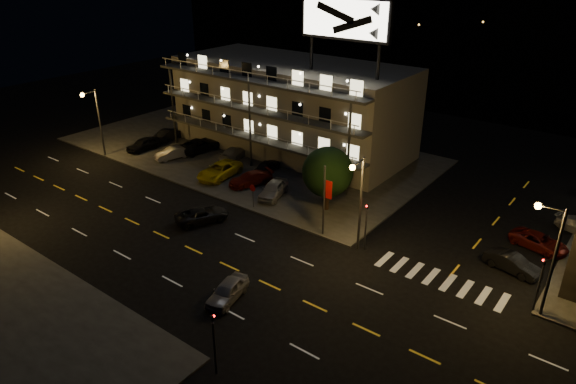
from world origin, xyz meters
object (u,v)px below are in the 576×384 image
Objects in this scene: tree at (327,173)px; road_car_east at (227,291)px; lot_car_4 at (273,189)px; side_car_0 at (512,263)px; lot_car_7 at (234,153)px; lot_car_2 at (220,170)px; road_car_west at (202,215)px.

road_car_east is at bearing -82.38° from tree.
side_car_0 is at bearing -13.91° from lot_car_4.
lot_car_2 is at bearing 103.59° from lot_car_7.
lot_car_2 is 1.18× the size of lot_car_7.
lot_car_4 reaches higher than road_car_east.
lot_car_7 is at bearing 164.37° from tree.
road_car_west is (8.09, -12.97, -0.17)m from lot_car_7.
lot_car_4 is 22.39m from side_car_0.
road_car_east is 11.89m from road_car_west.
tree reaches higher than lot_car_4.
lot_car_7 is at bearing -33.89° from road_car_west.
lot_car_4 reaches higher than road_car_west.
lot_car_2 is (-13.17, -0.64, -2.85)m from tree.
tree reaches higher than lot_car_7.
road_car_east is at bearing 168.66° from road_car_west.
lot_car_4 is 0.95× the size of road_car_west.
lot_car_2 is 5.63m from lot_car_7.
lot_car_4 is at bearing 105.09° from road_car_east.
lot_car_2 reaches higher than road_car_west.
lot_car_4 is (-5.64, -0.87, -2.85)m from tree.
lot_car_2 reaches higher than lot_car_7.
lot_car_2 is 21.28m from road_car_east.
side_car_0 is 1.04× the size of road_car_east.
side_car_0 is 0.87× the size of road_car_west.
lot_car_7 reaches higher than road_car_west.
lot_car_7 reaches higher than road_car_east.
lot_car_7 is 26.67m from road_car_east.
lot_car_7 is (-2.53, 5.03, -0.09)m from lot_car_2.
road_car_west is (-1.98, -7.71, -0.26)m from lot_car_4.
road_car_west is at bearing -120.89° from lot_car_4.
road_car_east is (2.07, -15.49, -3.09)m from tree.
lot_car_7 is at bearing 135.90° from lot_car_4.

